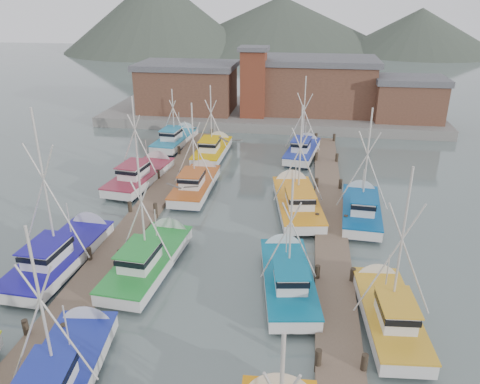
# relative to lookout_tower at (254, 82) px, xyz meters

# --- Properties ---
(ground) EXTENTS (260.00, 260.00, 0.00)m
(ground) POSITION_rel_lookout_tower_xyz_m (2.00, -33.00, -5.55)
(ground) COLOR #4F5F5C
(ground) RESTS_ON ground
(dock_left) EXTENTS (2.30, 46.00, 1.50)m
(dock_left) POSITION_rel_lookout_tower_xyz_m (-5.00, -28.96, -5.34)
(dock_left) COLOR brown
(dock_left) RESTS_ON ground
(dock_right) EXTENTS (2.30, 46.00, 1.50)m
(dock_right) POSITION_rel_lookout_tower_xyz_m (9.00, -28.96, -5.34)
(dock_right) COLOR brown
(dock_right) RESTS_ON ground
(quay) EXTENTS (44.00, 16.00, 1.20)m
(quay) POSITION_rel_lookout_tower_xyz_m (2.00, 4.00, -4.95)
(quay) COLOR slate
(quay) RESTS_ON ground
(shed_left) EXTENTS (12.72, 8.48, 6.20)m
(shed_left) POSITION_rel_lookout_tower_xyz_m (-9.00, 2.00, -1.21)
(shed_left) COLOR brown
(shed_left) RESTS_ON quay
(shed_center) EXTENTS (14.84, 9.54, 6.90)m
(shed_center) POSITION_rel_lookout_tower_xyz_m (8.00, 4.00, -0.86)
(shed_center) COLOR brown
(shed_center) RESTS_ON quay
(shed_right) EXTENTS (8.48, 6.36, 5.20)m
(shed_right) POSITION_rel_lookout_tower_xyz_m (19.00, 1.00, -1.71)
(shed_right) COLOR brown
(shed_right) RESTS_ON quay
(lookout_tower) EXTENTS (3.60, 3.60, 8.50)m
(lookout_tower) POSITION_rel_lookout_tower_xyz_m (0.00, 0.00, 0.00)
(lookout_tower) COLOR brown
(lookout_tower) RESTS_ON quay
(distant_hills) EXTENTS (175.00, 140.00, 42.00)m
(distant_hills) POSITION_rel_lookout_tower_xyz_m (-10.76, 89.59, -5.55)
(distant_hills) COLOR #3E463B
(distant_hills) RESTS_ON ground
(boat_0) EXTENTS (3.74, 9.14, 8.86)m
(boat_0) POSITION_rel_lookout_tower_xyz_m (-2.80, -44.40, -4.87)
(boat_0) COLOR black
(boat_0) RESTS_ON ground
(boat_4) EXTENTS (3.53, 9.28, 8.21)m
(boat_4) POSITION_rel_lookout_tower_xyz_m (-2.10, -34.68, -4.87)
(boat_4) COLOR black
(boat_4) RESTS_ON ground
(boat_5) EXTENTS (3.91, 8.98, 7.67)m
(boat_5) POSITION_rel_lookout_tower_xyz_m (6.27, -35.50, -4.87)
(boat_5) COLOR black
(boat_5) RESTS_ON ground
(boat_6) EXTENTS (4.42, 9.69, 10.91)m
(boat_6) POSITION_rel_lookout_tower_xyz_m (-7.70, -34.95, -4.86)
(boat_6) COLOR black
(boat_6) RESTS_ON ground
(boat_7) EXTENTS (3.73, 8.32, 9.39)m
(boat_7) POSITION_rel_lookout_tower_xyz_m (11.53, -37.93, -4.87)
(boat_7) COLOR black
(boat_7) RESTS_ON ground
(boat_8) EXTENTS (3.42, 8.75, 8.48)m
(boat_8) POSITION_rel_lookout_tower_xyz_m (-2.15, -22.37, -4.87)
(boat_8) COLOR black
(boat_8) RESTS_ON ground
(boat_9) EXTENTS (4.54, 10.09, 9.27)m
(boat_9) POSITION_rel_lookout_tower_xyz_m (6.41, -24.71, -4.87)
(boat_9) COLOR black
(boat_9) RESTS_ON ground
(boat_10) EXTENTS (4.02, 9.64, 8.65)m
(boat_10) POSITION_rel_lookout_tower_xyz_m (-7.43, -21.01, -4.87)
(boat_10) COLOR black
(boat_10) RESTS_ON ground
(boat_11) EXTENTS (3.71, 8.76, 9.22)m
(boat_11) POSITION_rel_lookout_tower_xyz_m (11.31, -25.40, -4.87)
(boat_11) COLOR black
(boat_11) RESTS_ON ground
(boat_12) EXTENTS (3.31, 8.75, 8.15)m
(boat_12) POSITION_rel_lookout_tower_xyz_m (-2.61, -12.91, -4.87)
(boat_12) COLOR black
(boat_12) RESTS_ON ground
(boat_13) EXTENTS (3.78, 8.65, 8.99)m
(boat_13) POSITION_rel_lookout_tower_xyz_m (6.65, -11.69, -4.87)
(boat_13) COLOR black
(boat_13) RESTS_ON ground
(boat_14) EXTENTS (3.50, 8.92, 7.06)m
(boat_14) POSITION_rel_lookout_tower_xyz_m (-7.40, -9.74, -4.87)
(boat_14) COLOR black
(boat_14) RESTS_ON ground
(gull_near) EXTENTS (1.55, 0.65, 0.24)m
(gull_near) POSITION_rel_lookout_tower_xyz_m (1.47, -39.46, 2.00)
(gull_near) COLOR gray
(gull_near) RESTS_ON ground
(gull_far) EXTENTS (1.47, 0.64, 0.24)m
(gull_far) POSITION_rel_lookout_tower_xyz_m (2.64, -33.23, 2.41)
(gull_far) COLOR gray
(gull_far) RESTS_ON ground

